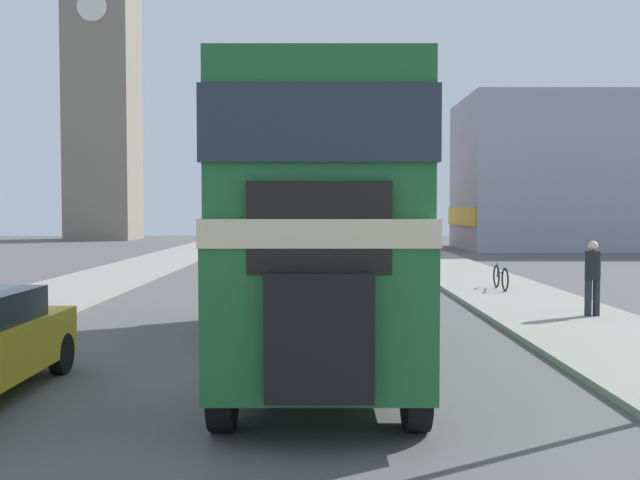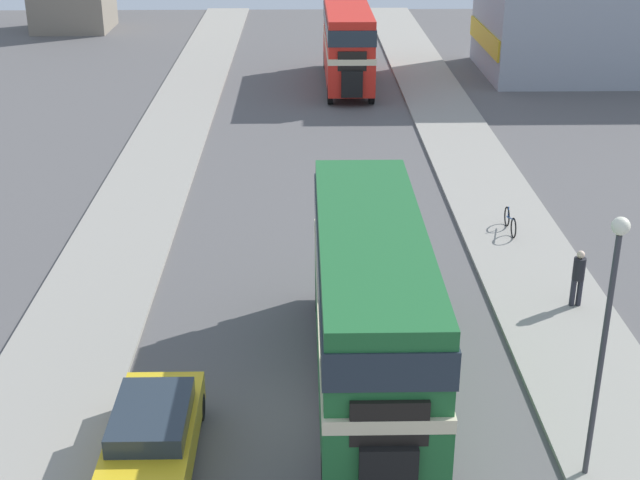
% 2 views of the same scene
% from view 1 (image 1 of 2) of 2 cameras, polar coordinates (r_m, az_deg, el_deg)
% --- Properties ---
extents(ground_plane, '(120.00, 120.00, 0.00)m').
position_cam_1_polar(ground_plane, '(11.25, -5.65, -10.80)').
color(ground_plane, '#565454').
extents(double_decker_bus, '(2.54, 10.27, 4.30)m').
position_cam_1_polar(double_decker_bus, '(12.37, -0.00, 2.34)').
color(double_decker_bus, '#1E602D').
rests_on(double_decker_bus, ground_plane).
extents(bus_distant, '(2.50, 10.55, 4.40)m').
position_cam_1_polar(bus_distant, '(44.02, 1.30, 2.47)').
color(bus_distant, red).
rests_on(bus_distant, ground_plane).
extents(pedestrian_walking, '(0.35, 0.35, 1.73)m').
position_cam_1_polar(pedestrian_walking, '(17.61, 21.02, -2.53)').
color(pedestrian_walking, '#282833').
rests_on(pedestrian_walking, sidewalk_right).
extents(bicycle_on_pavement, '(0.05, 1.76, 0.78)m').
position_cam_1_polar(bicycle_on_pavement, '(22.70, 14.29, -2.93)').
color(bicycle_on_pavement, black).
rests_on(bicycle_on_pavement, sidewalk_right).
extents(church_tower, '(5.74, 5.74, 35.99)m').
position_cam_1_polar(church_tower, '(66.49, -16.99, 16.09)').
color(church_tower, gray).
rests_on(church_tower, ground_plane).
extents(shop_building_block, '(20.41, 9.08, 9.78)m').
position_cam_1_polar(shop_building_block, '(50.61, 22.73, 4.86)').
color(shop_building_block, '#999EA8').
rests_on(shop_building_block, ground_plane).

